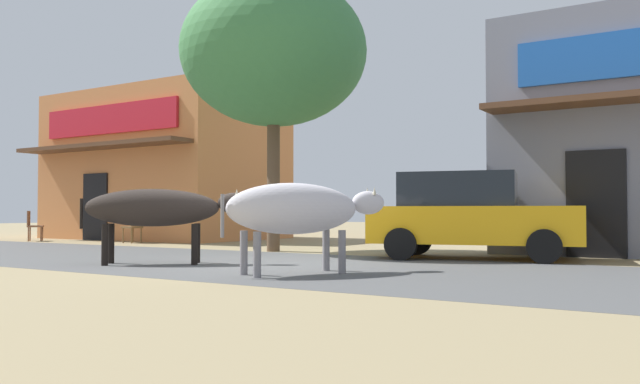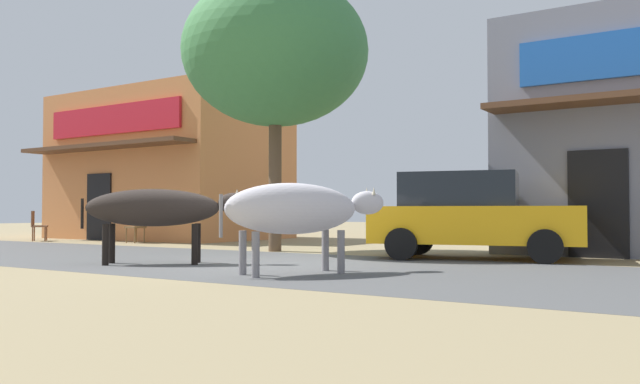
{
  "view_description": "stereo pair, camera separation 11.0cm",
  "coord_description": "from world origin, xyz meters",
  "views": [
    {
      "loc": [
        6.86,
        -8.92,
        0.9
      ],
      "look_at": [
        1.05,
        0.37,
        1.23
      ],
      "focal_mm": 36.36,
      "sensor_mm": 36.0,
      "label": 1
    },
    {
      "loc": [
        6.95,
        -8.86,
        0.9
      ],
      "look_at": [
        1.05,
        0.37,
        1.23
      ],
      "focal_mm": 36.36,
      "sensor_mm": 36.0,
      "label": 2
    }
  ],
  "objects": [
    {
      "name": "ground",
      "position": [
        0.0,
        0.0,
        0.0
      ],
      "size": [
        80.0,
        80.0,
        0.0
      ],
      "primitive_type": "plane",
      "color": "#91805C"
    },
    {
      "name": "asphalt_road",
      "position": [
        0.0,
        0.0,
        0.0
      ],
      "size": [
        72.0,
        5.41,
        0.0
      ],
      "primitive_type": "cube",
      "color": "#505051",
      "rests_on": "ground"
    },
    {
      "name": "storefront_left_cafe",
      "position": [
        -9.26,
        6.96,
        2.42
      ],
      "size": [
        7.25,
        5.66,
        4.82
      ],
      "color": "#CE7D47",
      "rests_on": "ground"
    },
    {
      "name": "roadside_tree",
      "position": [
        -1.8,
        2.95,
        4.54
      ],
      "size": [
        4.25,
        4.25,
        6.25
      ],
      "color": "brown",
      "rests_on": "ground"
    },
    {
      "name": "parked_hatchback_car",
      "position": [
        2.73,
        3.08,
        0.84
      ],
      "size": [
        4.13,
        2.52,
        1.64
      ],
      "color": "#F2A814",
      "rests_on": "ground"
    },
    {
      "name": "cow_near_brown",
      "position": [
        -1.39,
        -1.0,
        0.95
      ],
      "size": [
        2.51,
        2.07,
        1.29
      ],
      "color": "#2B241F",
      "rests_on": "ground"
    },
    {
      "name": "cow_far_dark",
      "position": [
        1.62,
        -1.15,
        0.93
      ],
      "size": [
        1.67,
        2.51,
        1.31
      ],
      "color": "silver",
      "rests_on": "ground"
    },
    {
      "name": "cafe_chair_near_tree",
      "position": [
        -11.04,
        3.19,
        0.51
      ],
      "size": [
        0.62,
        0.62,
        0.92
      ],
      "color": "brown",
      "rests_on": "ground"
    },
    {
      "name": "cafe_chair_by_doorway",
      "position": [
        -7.48,
        3.98,
        0.51
      ],
      "size": [
        0.45,
        0.45,
        0.92
      ],
      "color": "brown",
      "rests_on": "ground"
    }
  ]
}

